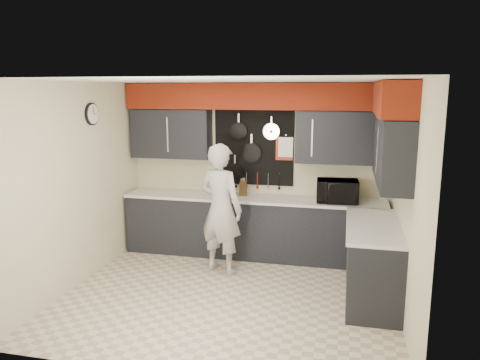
% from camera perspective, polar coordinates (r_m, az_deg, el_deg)
% --- Properties ---
extents(ground, '(4.00, 4.00, 0.00)m').
position_cam_1_polar(ground, '(5.96, -1.26, -13.82)').
color(ground, beige).
rests_on(ground, ground).
extents(back_wall_assembly, '(4.00, 0.36, 2.60)m').
position_cam_1_polar(back_wall_assembly, '(6.99, 2.00, 6.95)').
color(back_wall_assembly, beige).
rests_on(back_wall_assembly, ground).
extents(right_wall_assembly, '(0.36, 3.50, 2.60)m').
position_cam_1_polar(right_wall_assembly, '(5.56, 18.28, 4.67)').
color(right_wall_assembly, beige).
rests_on(right_wall_assembly, ground).
extents(left_wall_assembly, '(0.05, 3.50, 2.60)m').
position_cam_1_polar(left_wall_assembly, '(6.34, -19.04, -0.23)').
color(left_wall_assembly, beige).
rests_on(left_wall_assembly, ground).
extents(base_cabinets, '(3.95, 2.20, 0.92)m').
position_cam_1_polar(base_cabinets, '(6.75, 5.18, -6.69)').
color(base_cabinets, black).
rests_on(base_cabinets, ground).
extents(microwave, '(0.60, 0.43, 0.32)m').
position_cam_1_polar(microwave, '(6.78, 11.76, -1.34)').
color(microwave, black).
rests_on(microwave, base_cabinets).
extents(knife_block, '(0.10, 0.10, 0.22)m').
position_cam_1_polar(knife_block, '(7.06, 0.37, -1.06)').
color(knife_block, '#342010').
rests_on(knife_block, base_cabinets).
extents(utensil_crock, '(0.12, 0.12, 0.15)m').
position_cam_1_polar(utensil_crock, '(7.04, -1.08, -1.37)').
color(utensil_crock, white).
rests_on(utensil_crock, base_cabinets).
extents(coffee_maker, '(0.19, 0.23, 0.32)m').
position_cam_1_polar(coffee_maker, '(7.05, -2.38, -0.62)').
color(coffee_maker, black).
rests_on(coffee_maker, base_cabinets).
extents(person, '(0.77, 0.64, 1.80)m').
position_cam_1_polar(person, '(6.40, -2.36, -3.51)').
color(person, '#B1B0AE').
rests_on(person, ground).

